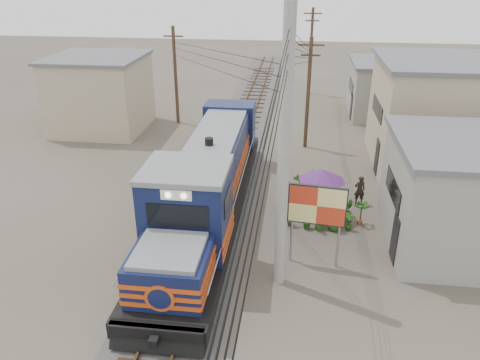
# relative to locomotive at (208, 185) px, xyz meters

# --- Properties ---
(ground) EXTENTS (120.00, 120.00, 0.00)m
(ground) POSITION_rel_locomotive_xyz_m (0.00, -3.78, -1.83)
(ground) COLOR #473F35
(ground) RESTS_ON ground
(ballast) EXTENTS (3.60, 70.00, 0.16)m
(ballast) POSITION_rel_locomotive_xyz_m (0.00, 6.22, -1.75)
(ballast) COLOR #595651
(ballast) RESTS_ON ground
(track) EXTENTS (1.15, 70.00, 0.12)m
(track) POSITION_rel_locomotive_xyz_m (0.00, 6.22, -1.57)
(track) COLOR #51331E
(track) RESTS_ON ground
(locomotive) EXTENTS (3.13, 17.07, 4.23)m
(locomotive) POSITION_rel_locomotive_xyz_m (0.00, 0.00, 0.00)
(locomotive) COLOR black
(locomotive) RESTS_ON ground
(utility_pole_main) EXTENTS (0.40, 0.40, 10.00)m
(utility_pole_main) POSITION_rel_locomotive_xyz_m (3.50, -4.28, 3.17)
(utility_pole_main) COLOR #9E9B93
(utility_pole_main) RESTS_ON ground
(wooden_pole_mid) EXTENTS (1.60, 0.24, 7.00)m
(wooden_pole_mid) POSITION_rel_locomotive_xyz_m (4.50, 10.22, 1.85)
(wooden_pole_mid) COLOR #4C3826
(wooden_pole_mid) RESTS_ON ground
(wooden_pole_far) EXTENTS (1.60, 0.24, 7.50)m
(wooden_pole_far) POSITION_rel_locomotive_xyz_m (4.80, 24.22, 2.11)
(wooden_pole_far) COLOR #4C3826
(wooden_pole_far) RESTS_ON ground
(wooden_pole_left) EXTENTS (1.60, 0.24, 7.00)m
(wooden_pole_left) POSITION_rel_locomotive_xyz_m (-5.00, 14.22, 1.85)
(wooden_pole_left) COLOR #4C3826
(wooden_pole_left) RESTS_ON ground
(power_lines) EXTENTS (9.65, 19.00, 3.30)m
(power_lines) POSITION_rel_locomotive_xyz_m (-0.14, 4.72, 5.74)
(power_lines) COLOR black
(power_lines) RESTS_ON ground
(shophouse_mid) EXTENTS (8.40, 7.35, 6.20)m
(shophouse_mid) POSITION_rel_locomotive_xyz_m (12.50, 8.22, 1.28)
(shophouse_mid) COLOR tan
(shophouse_mid) RESTS_ON ground
(shophouse_back) EXTENTS (6.30, 6.30, 4.20)m
(shophouse_back) POSITION_rel_locomotive_xyz_m (11.00, 18.22, 0.28)
(shophouse_back) COLOR gray
(shophouse_back) RESTS_ON ground
(shophouse_left) EXTENTS (6.30, 6.30, 5.20)m
(shophouse_left) POSITION_rel_locomotive_xyz_m (-10.00, 12.22, 0.78)
(shophouse_left) COLOR tan
(shophouse_left) RESTS_ON ground
(billboard) EXTENTS (2.23, 0.39, 3.44)m
(billboard) POSITION_rel_locomotive_xyz_m (4.80, -2.95, 0.72)
(billboard) COLOR #99999E
(billboard) RESTS_ON ground
(market_umbrella) EXTENTS (2.73, 2.73, 2.43)m
(market_umbrella) POSITION_rel_locomotive_xyz_m (5.15, 0.99, 0.31)
(market_umbrella) COLOR black
(market_umbrella) RESTS_ON ground
(vendor) EXTENTS (0.59, 0.43, 1.49)m
(vendor) POSITION_rel_locomotive_xyz_m (7.15, 2.55, -1.08)
(vendor) COLOR black
(vendor) RESTS_ON ground
(plant_nursery) EXTENTS (3.26, 3.24, 1.07)m
(plant_nursery) POSITION_rel_locomotive_xyz_m (4.93, 0.75, -1.37)
(plant_nursery) COLOR #235317
(plant_nursery) RESTS_ON ground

